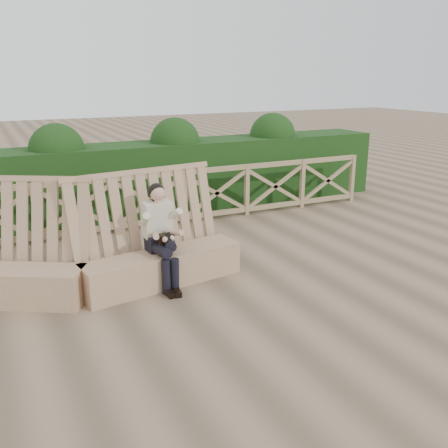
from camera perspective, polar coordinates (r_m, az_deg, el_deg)
name	(u,v)px	position (r m, az deg, el deg)	size (l,w,h in m)	color
ground	(232,294)	(6.98, 0.87, -8.03)	(60.00, 60.00, 0.00)	brown
bench	(82,263)	(7.23, -15.96, -4.31)	(4.54, 1.85, 1.62)	#8E6B51
woman	(161,231)	(7.11, -7.24, -0.83)	(0.43, 0.88, 1.47)	black
guardrail	(150,200)	(9.87, -8.40, 2.68)	(10.10, 0.09, 1.10)	olive
hedge	(133,179)	(10.95, -10.41, 5.04)	(12.00, 1.20, 1.50)	black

